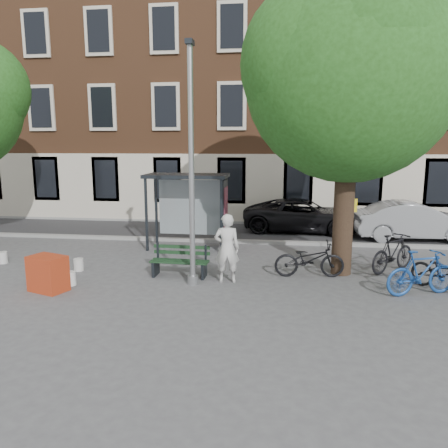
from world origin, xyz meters
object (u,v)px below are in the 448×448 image
bike_a (309,259)px  bike_d (393,253)px  bench (180,263)px  red_stand (48,274)px  car_silver (414,221)px  bike_c (445,273)px  car_dark (303,215)px  bus_shelter (199,194)px  painter (227,248)px  notice_sign (352,215)px  lamppost (192,179)px  bike_b (422,273)px

bike_a → bike_d: bearing=-76.6°
bench → red_stand: size_ratio=1.82×
bike_a → car_silver: 6.86m
bench → bike_c: bearing=-2.3°
bike_d → car_dark: size_ratio=0.38×
bus_shelter → painter: bus_shelter is taller
bike_d → car_dark: bearing=-19.9°
bench → notice_sign: size_ratio=0.85×
bike_d → car_dark: car_dark is taller
bench → bus_shelter: bearing=93.6°
bike_d → lamppost: bearing=66.9°
lamppost → painter: lamppost is taller
car_dark → red_stand: (-6.69, -8.54, -0.24)m
bench → car_silver: size_ratio=0.37×
bike_b → notice_sign: (-1.17, 3.53, 0.82)m
bus_shelter → bike_c: size_ratio=1.51×
bike_b → car_dark: 8.05m
bench → car_dark: size_ratio=0.33×
bike_a → red_stand: bearing=102.0°
bike_b → red_stand: (-9.20, -0.89, -0.12)m
bike_d → notice_sign: notice_sign is taller
bike_a → bike_b: bearing=-119.1°
bus_shelter → car_silver: 8.36m
painter → bike_b: 4.86m
bike_b → red_stand: bike_b is taller
bike_b → red_stand: size_ratio=2.10×
bus_shelter → bench: (0.11, -3.44, -1.53)m
notice_sign → car_silver: bearing=36.6°
bike_a → red_stand: size_ratio=2.13×
lamppost → bench: 2.54m
bike_b → car_silver: (1.63, 6.53, 0.17)m
painter → bike_a: 2.37m
bench → bike_a: bike_a is taller
bike_c → car_dark: car_dark is taller
notice_sign → bench: bearing=-161.5°
painter → car_silver: size_ratio=0.42×
car_dark → car_silver: (4.14, -1.12, 0.05)m
bike_c → notice_sign: 3.83m
bench → bike_c: bike_c is taller
bike_c → bike_d: 1.89m
bus_shelter → red_stand: 6.04m
bike_a → painter: bearing=103.5°
lamppost → bus_shelter: bearing=98.4°
lamppost → car_dark: size_ratio=1.24×
painter → bike_a: (2.21, 0.75, -0.42)m
lamppost → bike_c: size_ratio=3.24×
bike_d → car_silver: (1.84, 4.56, 0.18)m
bench → notice_sign: (5.03, 2.77, 1.01)m
bike_d → notice_sign: size_ratio=0.97×
bike_d → bus_shelter: bearing=27.9°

